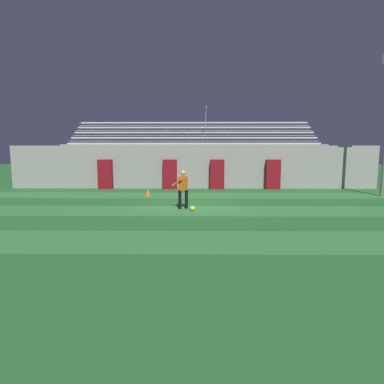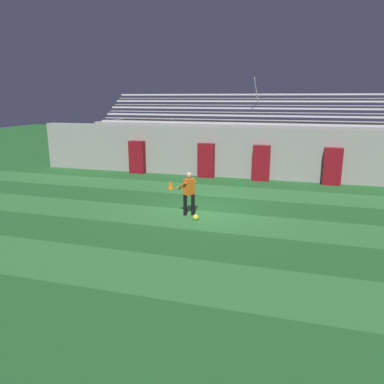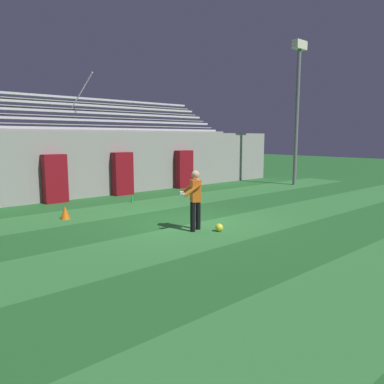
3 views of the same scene
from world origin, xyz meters
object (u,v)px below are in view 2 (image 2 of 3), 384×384
(padding_pillar_gate_left, at_px, (206,160))
(traffic_cone, at_px, (171,185))
(padding_pillar_far_left, at_px, (137,157))
(water_bottle, at_px, (240,185))
(soccer_ball, at_px, (196,217))
(padding_pillar_gate_right, at_px, (261,163))
(padding_pillar_far_right, at_px, (333,167))
(goalkeeper, at_px, (189,191))

(padding_pillar_gate_left, distance_m, traffic_cone, 3.41)
(padding_pillar_far_left, relative_size, water_bottle, 7.94)
(padding_pillar_gate_left, bearing_deg, padding_pillar_far_left, 180.00)
(soccer_ball, bearing_deg, water_bottle, 82.52)
(soccer_ball, xyz_separation_m, water_bottle, (0.73, 5.52, 0.01))
(padding_pillar_gate_right, xyz_separation_m, padding_pillar_far_left, (-7.25, 0.00, 0.00))
(soccer_ball, bearing_deg, padding_pillar_far_left, 127.39)
(soccer_ball, relative_size, water_bottle, 0.92)
(padding_pillar_far_right, bearing_deg, goalkeeper, -128.44)
(padding_pillar_far_right, height_order, water_bottle, padding_pillar_far_right)
(padding_pillar_far_left, xyz_separation_m, soccer_ball, (5.74, -7.51, -0.84))
(padding_pillar_gate_right, height_order, goalkeeper, padding_pillar_gate_right)
(traffic_cone, xyz_separation_m, water_bottle, (3.24, 1.19, -0.09))
(traffic_cone, bearing_deg, goalkeeper, -61.25)
(padding_pillar_far_left, xyz_separation_m, water_bottle, (6.47, -1.99, -0.83))
(padding_pillar_gate_right, relative_size, soccer_ball, 8.66)
(goalkeeper, xyz_separation_m, soccer_ball, (0.43, -0.52, -0.84))
(padding_pillar_far_left, bearing_deg, water_bottle, -17.13)
(padding_pillar_far_left, height_order, goalkeeper, padding_pillar_far_left)
(padding_pillar_far_right, distance_m, water_bottle, 4.90)
(padding_pillar_far_left, distance_m, soccer_ball, 9.49)
(goalkeeper, height_order, traffic_cone, goalkeeper)
(padding_pillar_far_left, relative_size, padding_pillar_far_right, 1.00)
(goalkeeper, bearing_deg, soccer_ball, -50.84)
(padding_pillar_far_left, xyz_separation_m, goalkeeper, (5.31, -6.99, 0.00))
(traffic_cone, height_order, water_bottle, traffic_cone)
(padding_pillar_gate_right, distance_m, soccer_ball, 7.71)
(padding_pillar_gate_left, relative_size, padding_pillar_far_right, 1.00)
(goalkeeper, relative_size, water_bottle, 6.96)
(padding_pillar_gate_right, height_order, padding_pillar_far_right, same)
(padding_pillar_far_right, bearing_deg, padding_pillar_far_left, 180.00)
(padding_pillar_gate_left, height_order, goalkeeper, padding_pillar_gate_left)
(traffic_cone, bearing_deg, padding_pillar_far_left, 135.38)
(padding_pillar_gate_left, height_order, padding_pillar_far_left, same)
(padding_pillar_gate_left, distance_m, padding_pillar_far_left, 4.20)
(padding_pillar_gate_right, bearing_deg, water_bottle, -111.59)
(padding_pillar_far_left, bearing_deg, padding_pillar_far_right, 0.00)
(padding_pillar_gate_left, distance_m, padding_pillar_gate_right, 3.06)
(padding_pillar_gate_left, relative_size, water_bottle, 7.94)
(water_bottle, bearing_deg, padding_pillar_far_right, 24.39)
(padding_pillar_far_left, height_order, soccer_ball, padding_pillar_far_left)
(padding_pillar_far_left, height_order, water_bottle, padding_pillar_far_left)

